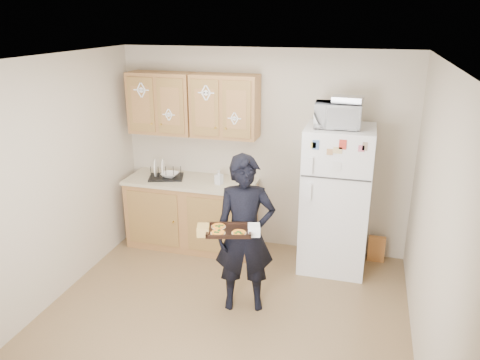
{
  "coord_description": "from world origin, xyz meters",
  "views": [
    {
      "loc": [
        1.22,
        -3.68,
        2.84
      ],
      "look_at": [
        0.08,
        0.45,
        1.33
      ],
      "focal_mm": 35.0,
      "sensor_mm": 36.0,
      "label": 1
    }
  ],
  "objects_px": {
    "dish_rack": "(166,172)",
    "refrigerator": "(336,199)",
    "baking_tray": "(229,231)",
    "microwave": "(338,115)",
    "person": "(245,235)"
  },
  "relations": [
    {
      "from": "refrigerator",
      "to": "person",
      "type": "bearing_deg",
      "value": -126.04
    },
    {
      "from": "person",
      "to": "microwave",
      "type": "height_order",
      "value": "microwave"
    },
    {
      "from": "person",
      "to": "refrigerator",
      "type": "bearing_deg",
      "value": 38.16
    },
    {
      "from": "microwave",
      "to": "dish_rack",
      "type": "distance_m",
      "value": 2.25
    },
    {
      "from": "dish_rack",
      "to": "refrigerator",
      "type": "bearing_deg",
      "value": -1.0
    },
    {
      "from": "person",
      "to": "microwave",
      "type": "bearing_deg",
      "value": 38.41
    },
    {
      "from": "microwave",
      "to": "dish_rack",
      "type": "bearing_deg",
      "value": 174.63
    },
    {
      "from": "refrigerator",
      "to": "baking_tray",
      "type": "xyz_separation_m",
      "value": [
        -0.87,
        -1.38,
        0.12
      ]
    },
    {
      "from": "microwave",
      "to": "refrigerator",
      "type": "bearing_deg",
      "value": 46.11
    },
    {
      "from": "baking_tray",
      "to": "microwave",
      "type": "height_order",
      "value": "microwave"
    },
    {
      "from": "refrigerator",
      "to": "baking_tray",
      "type": "height_order",
      "value": "refrigerator"
    },
    {
      "from": "baking_tray",
      "to": "microwave",
      "type": "xyz_separation_m",
      "value": [
        0.83,
        1.33,
        0.86
      ]
    },
    {
      "from": "refrigerator",
      "to": "dish_rack",
      "type": "bearing_deg",
      "value": 179.0
    },
    {
      "from": "person",
      "to": "baking_tray",
      "type": "bearing_deg",
      "value": -121.58
    },
    {
      "from": "dish_rack",
      "to": "person",
      "type": "bearing_deg",
      "value": -40.12
    }
  ]
}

